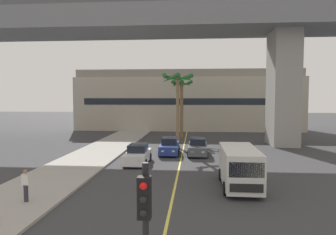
{
  "coord_description": "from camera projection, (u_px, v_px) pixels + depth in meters",
  "views": [
    {
      "loc": [
        1.14,
        0.47,
        5.39
      ],
      "look_at": [
        0.0,
        14.0,
        4.49
      ],
      "focal_mm": 33.65,
      "sensor_mm": 36.0,
      "label": 1
    }
  ],
  "objects": [
    {
      "name": "pier_building_backdrop",
      "position": [
        188.0,
        100.0,
        52.27
      ],
      "size": [
        36.11,
        8.04,
        9.69
      ],
      "color": "#BCB29E",
      "rests_on": "ground"
    },
    {
      "name": "palm_tree_near_median",
      "position": [
        178.0,
        86.0,
        33.14
      ],
      "size": [
        3.53,
        3.65,
        7.92
      ],
      "color": "brown",
      "rests_on": "ground"
    },
    {
      "name": "lane_stripe_center",
      "position": [
        179.0,
        168.0,
        23.84
      ],
      "size": [
        0.14,
        56.0,
        0.01
      ],
      "primitive_type": "cube",
      "color": "#DBCC4C",
      "rests_on": "ground"
    },
    {
      "name": "delivery_van",
      "position": [
        240.0,
        166.0,
        18.6
      ],
      "size": [
        2.17,
        5.25,
        2.36
      ],
      "color": "silver",
      "rests_on": "ground"
    },
    {
      "name": "pedestrian_near_crosswalk",
      "position": [
        26.0,
        185.0,
        15.7
      ],
      "size": [
        0.34,
        0.22,
        1.62
      ],
      "color": "#2D2D38",
      "rests_on": "sidewalk_left"
    },
    {
      "name": "palm_tree_mid_median",
      "position": [
        182.0,
        94.0,
        41.28
      ],
      "size": [
        3.0,
        3.08,
        7.68
      ],
      "color": "brown",
      "rests_on": "ground"
    },
    {
      "name": "bridge_overpass",
      "position": [
        193.0,
        26.0,
        35.31
      ],
      "size": [
        75.77,
        8.0,
        16.82
      ],
      "color": "slate",
      "rests_on": "ground"
    },
    {
      "name": "car_queue_third",
      "position": [
        138.0,
        155.0,
        25.35
      ],
      "size": [
        1.84,
        4.1,
        1.56
      ],
      "color": "white",
      "rests_on": "ground"
    },
    {
      "name": "car_queue_second",
      "position": [
        169.0,
        146.0,
        29.6
      ],
      "size": [
        1.89,
        4.13,
        1.56
      ],
      "color": "navy",
      "rests_on": "ground"
    },
    {
      "name": "sidewalk_left",
      "position": [
        20.0,
        198.0,
        16.55
      ],
      "size": [
        4.8,
        80.0,
        0.15
      ],
      "primitive_type": "cube",
      "color": "#9E9991",
      "rests_on": "ground"
    },
    {
      "name": "car_queue_front",
      "position": [
        198.0,
        147.0,
        29.18
      ],
      "size": [
        1.86,
        4.12,
        1.56
      ],
      "color": "#4C5156",
      "rests_on": "ground"
    }
  ]
}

